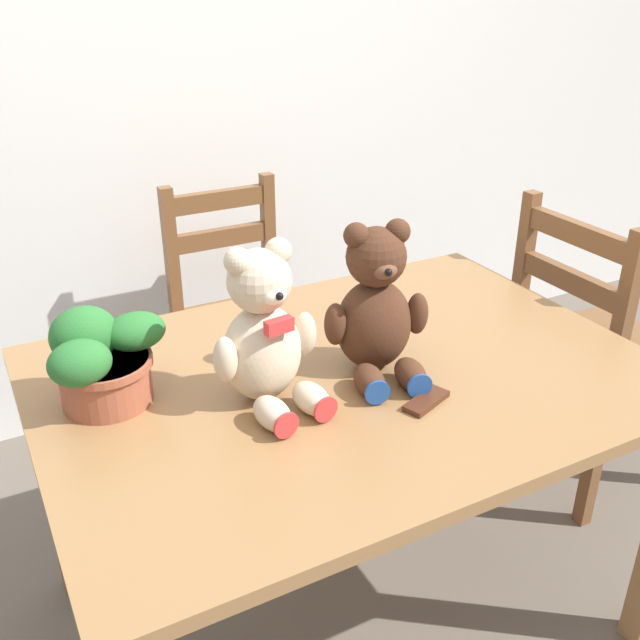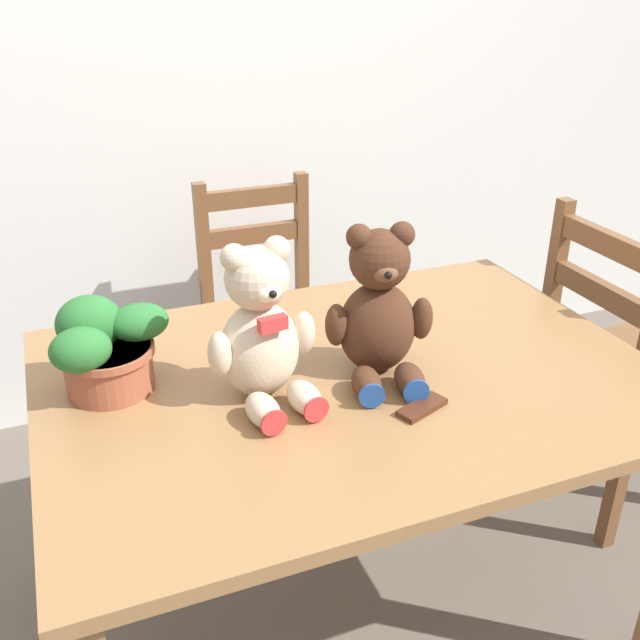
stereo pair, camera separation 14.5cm
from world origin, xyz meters
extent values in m
cube|color=silver|center=(0.00, 1.70, 1.30)|extent=(8.00, 0.04, 2.60)
cube|color=olive|center=(0.00, 0.47, 0.71)|extent=(1.31, 0.93, 0.03)
cube|color=olive|center=(-0.61, 0.88, 0.35)|extent=(0.06, 0.06, 0.69)
cube|color=olive|center=(0.61, 0.88, 0.35)|extent=(0.06, 0.06, 0.69)
cube|color=brown|center=(0.07, 1.23, 0.46)|extent=(0.38, 0.46, 0.03)
cube|color=brown|center=(0.24, 1.02, 0.22)|extent=(0.04, 0.04, 0.45)
cube|color=brown|center=(-0.10, 1.02, 0.22)|extent=(0.04, 0.04, 0.45)
cube|color=brown|center=(0.24, 1.44, 0.45)|extent=(0.04, 0.04, 0.90)
cube|color=brown|center=(-0.10, 1.44, 0.45)|extent=(0.04, 0.04, 0.90)
cube|color=brown|center=(0.07, 1.44, 0.84)|extent=(0.30, 0.03, 0.06)
cube|color=brown|center=(0.07, 1.44, 0.71)|extent=(0.30, 0.03, 0.06)
cube|color=brown|center=(1.00, 0.61, 0.45)|extent=(0.43, 0.42, 0.03)
cube|color=brown|center=(1.20, 0.80, 0.22)|extent=(0.04, 0.04, 0.44)
cube|color=brown|center=(0.80, 0.80, 0.46)|extent=(0.04, 0.04, 0.93)
cube|color=brown|center=(0.80, 0.42, 0.46)|extent=(0.04, 0.04, 0.93)
cube|color=brown|center=(0.80, 0.61, 0.86)|extent=(0.03, 0.34, 0.06)
cube|color=brown|center=(0.80, 0.61, 0.72)|extent=(0.03, 0.34, 0.06)
ellipsoid|color=beige|center=(-0.20, 0.46, 0.82)|extent=(0.18, 0.16, 0.20)
sphere|color=beige|center=(-0.20, 0.46, 0.98)|extent=(0.13, 0.13, 0.13)
sphere|color=beige|center=(-0.16, 0.47, 1.03)|extent=(0.05, 0.05, 0.05)
sphere|color=beige|center=(-0.25, 0.46, 1.03)|extent=(0.05, 0.05, 0.05)
ellipsoid|color=white|center=(-0.20, 0.42, 0.97)|extent=(0.06, 0.05, 0.04)
sphere|color=black|center=(-0.19, 0.39, 0.97)|extent=(0.02, 0.02, 0.02)
ellipsoid|color=beige|center=(-0.11, 0.46, 0.84)|extent=(0.05, 0.05, 0.09)
ellipsoid|color=beige|center=(-0.29, 0.43, 0.84)|extent=(0.05, 0.05, 0.09)
ellipsoid|color=beige|center=(-0.14, 0.37, 0.75)|extent=(0.07, 0.11, 0.06)
cylinder|color=red|center=(-0.14, 0.32, 0.75)|extent=(0.05, 0.01, 0.05)
ellipsoid|color=beige|center=(-0.23, 0.35, 0.75)|extent=(0.07, 0.11, 0.06)
cylinder|color=red|center=(-0.23, 0.31, 0.75)|extent=(0.05, 0.01, 0.05)
cube|color=red|center=(-0.19, 0.40, 0.91)|extent=(0.06, 0.03, 0.03)
ellipsoid|color=#472819|center=(0.06, 0.46, 0.82)|extent=(0.19, 0.17, 0.20)
sphere|color=#472819|center=(0.06, 0.46, 0.98)|extent=(0.13, 0.13, 0.13)
sphere|color=#472819|center=(0.10, 0.45, 1.03)|extent=(0.05, 0.05, 0.05)
sphere|color=#472819|center=(0.01, 0.47, 1.03)|extent=(0.05, 0.05, 0.05)
ellipsoid|color=brown|center=(0.05, 0.42, 0.97)|extent=(0.06, 0.06, 0.04)
sphere|color=black|center=(0.04, 0.39, 0.97)|extent=(0.02, 0.02, 0.02)
ellipsoid|color=#472819|center=(0.14, 0.43, 0.85)|extent=(0.06, 0.06, 0.09)
ellipsoid|color=#472819|center=(-0.04, 0.47, 0.85)|extent=(0.06, 0.06, 0.09)
ellipsoid|color=#472819|center=(0.08, 0.35, 0.75)|extent=(0.08, 0.11, 0.06)
cylinder|color=#1E4793|center=(0.07, 0.30, 0.75)|extent=(0.05, 0.02, 0.05)
ellipsoid|color=#472819|center=(-0.01, 0.37, 0.75)|extent=(0.08, 0.11, 0.06)
cylinder|color=#1E4793|center=(-0.02, 0.32, 0.75)|extent=(0.05, 0.02, 0.05)
cylinder|color=#9E5138|center=(-0.49, 0.59, 0.77)|extent=(0.18, 0.18, 0.10)
cylinder|color=#9E5138|center=(-0.49, 0.59, 0.81)|extent=(0.19, 0.19, 0.02)
ellipsoid|color=#286B2D|center=(-0.42, 0.60, 0.86)|extent=(0.12, 0.09, 0.08)
ellipsoid|color=#286B2D|center=(-0.51, 0.62, 0.86)|extent=(0.13, 0.11, 0.12)
ellipsoid|color=#286B2D|center=(-0.54, 0.54, 0.85)|extent=(0.12, 0.10, 0.09)
cube|color=#472314|center=(0.07, 0.28, 0.73)|extent=(0.12, 0.08, 0.01)
camera|label=1|loc=(-0.69, -0.69, 1.51)|focal=40.00mm
camera|label=2|loc=(-0.55, -0.75, 1.51)|focal=40.00mm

